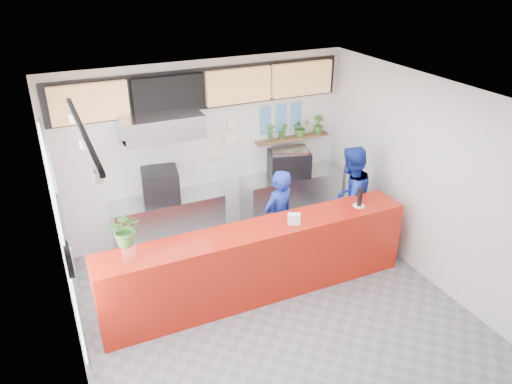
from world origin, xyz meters
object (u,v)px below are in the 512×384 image
object	(u,v)px
panini_oven	(160,185)
espresso_machine	(289,163)
service_counter	(258,262)
staff_center	(278,219)
staff_right	(349,199)
pepper_mill	(360,197)

from	to	relation	value
panini_oven	espresso_machine	xyz separation A→B (m)	(2.32, 0.00, -0.03)
service_counter	staff_center	xyz separation A→B (m)	(0.62, 0.60, 0.25)
service_counter	espresso_machine	bearing A→B (deg)	51.48
service_counter	panini_oven	xyz separation A→B (m)	(-0.88, 1.80, 0.60)
panini_oven	staff_right	xyz separation A→B (m)	(2.76, -1.24, -0.26)
panini_oven	espresso_machine	world-z (taller)	panini_oven
service_counter	staff_right	bearing A→B (deg)	16.67
staff_center	pepper_mill	world-z (taller)	staff_center
staff_center	staff_right	bearing A→B (deg)	159.72
service_counter	espresso_machine	size ratio (longest dim) A/B	6.38
staff_center	service_counter	bearing A→B (deg)	25.62
espresso_machine	pepper_mill	distance (m)	1.85
staff_center	staff_right	world-z (taller)	staff_right
espresso_machine	staff_center	size ratio (longest dim) A/B	0.44
panini_oven	staff_center	size ratio (longest dim) A/B	0.35
staff_center	pepper_mill	xyz separation A→B (m)	(1.01, -0.63, 0.45)
service_counter	staff_right	size ratio (longest dim) A/B	2.52
service_counter	pepper_mill	distance (m)	1.77
pepper_mill	service_counter	bearing A→B (deg)	178.80
espresso_machine	staff_right	world-z (taller)	staff_right
pepper_mill	staff_right	bearing A→B (deg)	67.30
service_counter	staff_right	distance (m)	1.99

